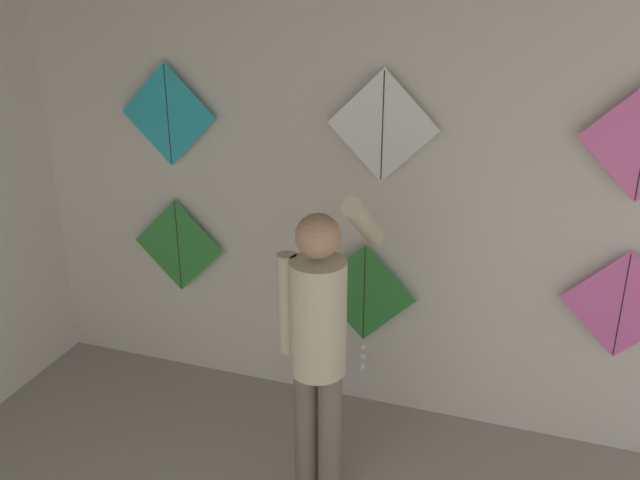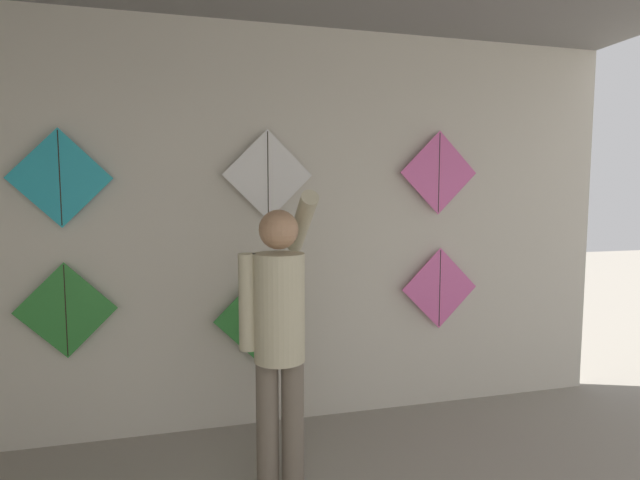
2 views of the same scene
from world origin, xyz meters
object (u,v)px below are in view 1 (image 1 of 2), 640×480
Objects in this scene: kite_3 at (168,115)px; kite_4 at (383,126)px; kite_1 at (364,298)px; kite_0 at (178,246)px; kite_2 at (622,305)px; shopkeeper at (319,337)px.

kite_3 is 1.00× the size of kite_4.
kite_1 is 1.34× the size of kite_4.
kite_2 reaches higher than kite_0.
shopkeeper is at bearing -89.73° from kite_1.
shopkeeper is 1.48m from kite_0.
kite_1 is at bearing -0.04° from kite_3.
kite_2 is at bearing 40.99° from shopkeeper.
shopkeeper is 1.68m from kite_3.
kite_0 is 2.60m from kite_2.
shopkeeper is 1.61m from kite_2.
kite_2 is at bearing 0.00° from kite_3.
kite_3 is (-1.22, 0.00, 1.01)m from kite_1.
shopkeeper is 2.03× the size of kite_1.
kite_3 is at bearing 180.00° from kite_4.
kite_2 is (2.60, 0.00, 0.02)m from kite_0.
kite_1 is 1.04m from kite_4.
kite_2 is 1.00× the size of kite_4.
kite_4 is at bearing 180.00° from kite_2.
kite_4 is at bearing 94.83° from shopkeeper.
shopkeeper reaches higher than kite_2.
kite_2 is 2.73m from kite_3.
kite_0 is 1.23m from kite_1.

